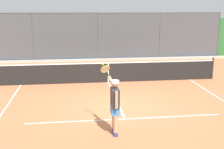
{
  "coord_description": "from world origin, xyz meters",
  "views": [
    {
      "loc": [
        1.54,
        9.86,
        3.55
      ],
      "look_at": [
        0.19,
        -0.71,
        1.05
      ],
      "focal_mm": 47.06,
      "sensor_mm": 36.0,
      "label": 1
    }
  ],
  "objects": [
    {
      "name": "fence_backdrop",
      "position": [
        -0.0,
        -9.97,
        1.35
      ],
      "size": [
        19.64,
        1.37,
        3.14
      ],
      "color": "#474C51",
      "rests_on": "ground"
    },
    {
      "name": "tennis_net",
      "position": [
        0.0,
        -3.57,
        0.49
      ],
      "size": [
        10.47,
        0.09,
        1.07
      ],
      "color": "#2D2D2D",
      "rests_on": "ground"
    },
    {
      "name": "tennis_player",
      "position": [
        0.48,
        2.14,
        0.91
      ],
      "size": [
        0.47,
        1.34,
        1.86
      ],
      "rotation": [
        0.0,
        0.0,
        -1.57
      ],
      "color": "navy",
      "rests_on": "ground"
    },
    {
      "name": "court_line_markings",
      "position": [
        0.0,
        1.48,
        0.0
      ],
      "size": [
        8.15,
        8.57,
        0.01
      ],
      "color": "white",
      "rests_on": "ground"
    },
    {
      "name": "ground_plane",
      "position": [
        0.0,
        0.0,
        0.0
      ],
      "size": [
        60.0,
        60.0,
        0.0
      ],
      "primitive_type": "plane",
      "color": "#B76B42"
    }
  ]
}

